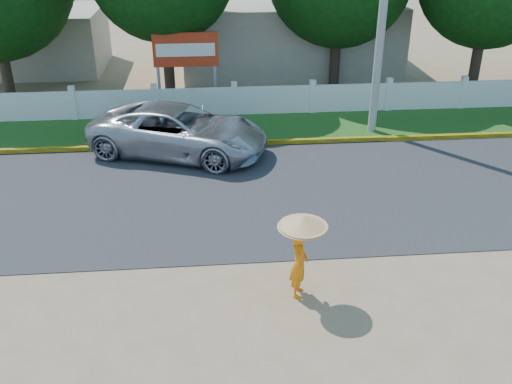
# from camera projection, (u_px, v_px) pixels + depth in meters

# --- Properties ---
(ground) EXTENTS (120.00, 120.00, 0.00)m
(ground) POSITION_uv_depth(u_px,v_px,m) (265.00, 290.00, 12.01)
(ground) COLOR #9E8460
(ground) RESTS_ON ground
(road) EXTENTS (60.00, 7.00, 0.02)m
(road) POSITION_uv_depth(u_px,v_px,m) (248.00, 193.00, 16.01)
(road) COLOR #38383A
(road) RESTS_ON ground
(grass_verge) EXTENTS (60.00, 3.50, 0.03)m
(grass_verge) POSITION_uv_depth(u_px,v_px,m) (237.00, 128.00, 20.67)
(grass_verge) COLOR #2D601E
(grass_verge) RESTS_ON ground
(curb) EXTENTS (40.00, 0.18, 0.16)m
(curb) POSITION_uv_depth(u_px,v_px,m) (240.00, 144.00, 19.13)
(curb) COLOR yellow
(curb) RESTS_ON ground
(fence) EXTENTS (40.00, 0.10, 1.10)m
(fence) POSITION_uv_depth(u_px,v_px,m) (234.00, 101.00, 21.72)
(fence) COLOR silver
(fence) RESTS_ON ground
(building_near) EXTENTS (10.00, 6.00, 3.20)m
(building_near) POSITION_uv_depth(u_px,v_px,m) (288.00, 35.00, 27.53)
(building_near) COLOR #B7AD99
(building_near) RESTS_ON ground
(building_far) EXTENTS (8.00, 5.00, 2.80)m
(building_far) POSITION_uv_depth(u_px,v_px,m) (18.00, 40.00, 27.47)
(building_far) COLOR #B7AD99
(building_far) RESTS_ON ground
(utility_pole) EXTENTS (0.28, 0.28, 8.46)m
(utility_pole) POSITION_uv_depth(u_px,v_px,m) (383.00, 9.00, 18.52)
(utility_pole) COLOR #959593
(utility_pole) RESTS_ON ground
(vehicle) EXTENTS (6.22, 4.42, 1.58)m
(vehicle) POSITION_uv_depth(u_px,v_px,m) (179.00, 131.00, 18.21)
(vehicle) COLOR #ADAEB6
(vehicle) RESTS_ON ground
(monk_with_parasol) EXTENTS (1.02, 1.02, 1.85)m
(monk_with_parasol) POSITION_uv_depth(u_px,v_px,m) (301.00, 244.00, 11.34)
(monk_with_parasol) COLOR orange
(monk_with_parasol) RESTS_ON ground
(billboard) EXTENTS (2.50, 0.13, 2.95)m
(billboard) POSITION_uv_depth(u_px,v_px,m) (186.00, 54.00, 21.83)
(billboard) COLOR gray
(billboard) RESTS_ON ground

